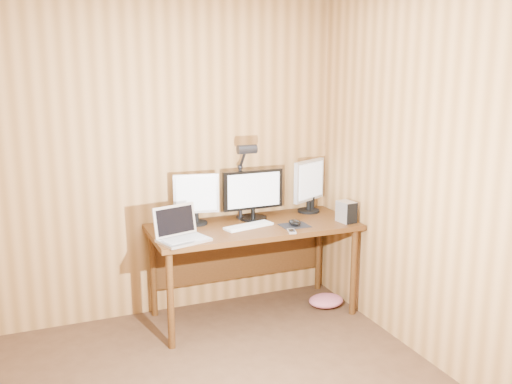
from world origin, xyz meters
TOP-DOWN VIEW (x-y plane):
  - room_shell at (0.00, 0.00)m, footprint 4.00×4.00m
  - desk at (0.93, 1.70)m, footprint 1.60×0.70m
  - monitor_center at (0.99, 1.79)m, footprint 0.51×0.22m
  - monitor_left at (0.52, 1.81)m, footprint 0.35×0.17m
  - monitor_right at (1.51, 1.83)m, footprint 0.36×0.22m
  - laptop at (0.30, 1.46)m, footprint 0.39×0.34m
  - keyboard at (0.87, 1.58)m, footprint 0.41×0.21m
  - mousepad at (1.21, 1.48)m, footprint 0.21×0.18m
  - mouse at (1.21, 1.48)m, footprint 0.08×0.12m
  - hard_drive at (1.64, 1.43)m, footprint 0.12×0.16m
  - phone at (1.11, 1.33)m, footprint 0.08×0.12m
  - speaker at (1.55, 1.86)m, footprint 0.05×0.05m
  - desk_lamp at (0.90, 1.76)m, footprint 0.15×0.22m
  - fabric_pile at (1.55, 1.55)m, footprint 0.31×0.26m

SIDE VIEW (x-z plane):
  - fabric_pile at x=1.55m, z-range 0.00..0.09m
  - desk at x=0.93m, z-range 0.25..1.00m
  - mousepad at x=1.21m, z-range 0.75..0.75m
  - phone at x=1.11m, z-range 0.75..0.76m
  - keyboard at x=0.87m, z-range 0.75..0.77m
  - mouse at x=1.21m, z-range 0.75..0.80m
  - laptop at x=0.30m, z-range 0.69..0.93m
  - speaker at x=1.55m, z-range 0.75..0.88m
  - hard_drive at x=1.64m, z-range 0.75..0.92m
  - monitor_center at x=0.99m, z-range 0.76..1.16m
  - monitor_left at x=0.52m, z-range 0.76..1.16m
  - monitor_right at x=1.51m, z-range 0.77..1.21m
  - desk_lamp at x=0.90m, z-range 0.83..1.49m
  - room_shell at x=0.00m, z-range -0.75..3.25m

